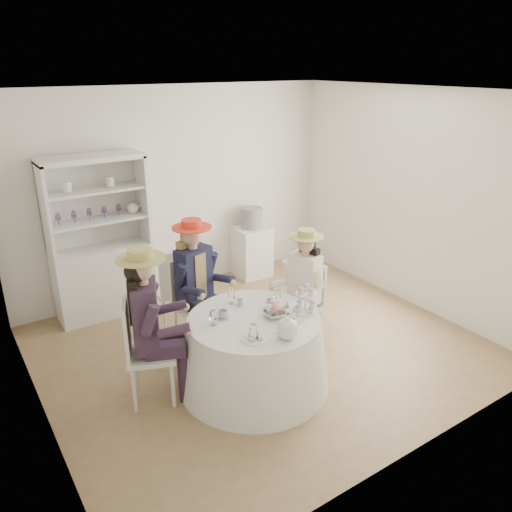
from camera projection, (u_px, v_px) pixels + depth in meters
ground at (261, 347)px, 5.54m from camera, size 4.50×4.50×0.00m
ceiling at (262, 91)px, 4.56m from camera, size 4.50×4.50×0.00m
wall_back at (177, 191)px, 6.60m from camera, size 4.50×0.00×4.50m
wall_front at (421, 307)px, 3.50m from camera, size 4.50×0.00×4.50m
wall_left at (23, 282)px, 3.89m from camera, size 0.00×4.50×4.50m
wall_right at (411, 200)px, 6.21m from camera, size 0.00×4.50×4.50m
tea_table at (254, 352)px, 4.78m from camera, size 1.45×1.45×0.72m
hutch at (102, 260)px, 6.07m from camera, size 1.24×0.63×1.97m
side_table at (252, 251)px, 7.29m from camera, size 0.49×0.49×0.73m
hatbox at (252, 218)px, 7.10m from camera, size 0.35×0.35×0.30m
guest_left at (149, 318)px, 4.40m from camera, size 0.62×0.57×1.50m
guest_mid at (195, 277)px, 5.28m from camera, size 0.55×0.59×1.46m
guest_right at (303, 281)px, 5.38m from camera, size 0.54×0.50×1.33m
spare_chair at (174, 287)px, 5.74m from camera, size 0.46×0.46×1.00m
teacup_a at (223, 315)px, 4.63m from camera, size 0.12×0.12×0.08m
teacup_b at (240, 303)px, 4.88m from camera, size 0.08×0.08×0.06m
teacup_c at (271, 304)px, 4.85m from camera, size 0.11×0.11×0.07m
flower_bowl at (274, 314)px, 4.67m from camera, size 0.24×0.24×0.05m
flower_arrangement at (277, 306)px, 4.68m from camera, size 0.19×0.19×0.07m
table_teapot at (287, 329)px, 4.30m from camera, size 0.27×0.19×0.20m
sandwich_plate at (255, 338)px, 4.30m from camera, size 0.24×0.24×0.05m
cupcake_stand at (305, 302)px, 4.77m from camera, size 0.27×0.27×0.25m
stemware_set at (254, 311)px, 4.62m from camera, size 0.81×0.78×0.15m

